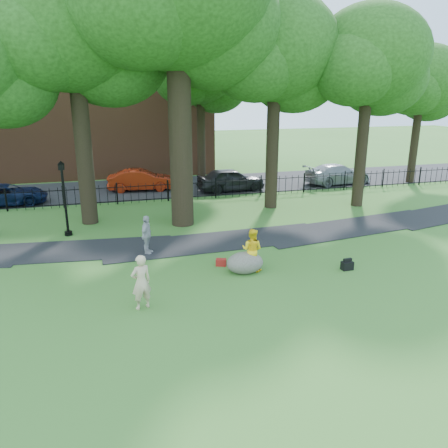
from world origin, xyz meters
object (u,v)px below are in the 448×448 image
object	(u,v)px
big_tree	(179,3)
man	(252,250)
boulder	(245,261)
lamppost	(65,200)
red_sedan	(141,180)
woman	(141,282)

from	to	relation	value
big_tree	man	world-z (taller)	big_tree
big_tree	boulder	xyz separation A→B (m)	(1.00, -6.69, -9.74)
man	boulder	distance (m)	0.50
lamppost	big_tree	bearing A→B (deg)	21.71
big_tree	lamppost	distance (m)	10.13
red_sedan	boulder	bearing A→B (deg)	-165.38
boulder	lamppost	bearing A→B (deg)	136.51
lamppost	man	bearing A→B (deg)	-24.84
woman	lamppost	distance (m)	8.57
red_sedan	woman	bearing A→B (deg)	-179.64
lamppost	woman	bearing A→B (deg)	-54.88
woman	boulder	size ratio (longest dim) A/B	1.26
lamppost	red_sedan	size ratio (longest dim) A/B	0.80
big_tree	boulder	distance (m)	11.86
man	lamppost	size ratio (longest dim) A/B	0.46
man	lamppost	bearing A→B (deg)	-3.16
big_tree	woman	size ratio (longest dim) A/B	8.24
red_sedan	man	bearing A→B (deg)	-164.24
woman	man	distance (m)	4.65
big_tree	red_sedan	size ratio (longest dim) A/B	3.30
big_tree	lamppost	size ratio (longest dim) A/B	4.14
man	red_sedan	distance (m)	15.19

